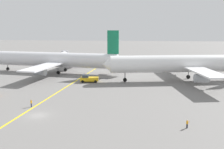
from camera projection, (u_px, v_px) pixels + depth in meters
name	position (u px, v px, depth m)	size (l,w,h in m)	color
ground_plane	(38.00, 115.00, 52.68)	(600.00, 600.00, 0.00)	slate
taxiway_stripe	(43.00, 101.00, 62.76)	(0.50, 120.00, 0.01)	yellow
airliner_at_gate_left	(54.00, 60.00, 102.23)	(59.19, 48.88, 17.00)	silver
airliner_being_pushed	(184.00, 64.00, 85.96)	(54.96, 43.60, 17.78)	white
pushback_tug	(89.00, 79.00, 84.76)	(9.23, 3.63, 2.82)	gold
ground_crew_marshaller_foreground	(31.00, 103.00, 58.20)	(0.36, 0.36, 1.74)	#2D3351
ground_crew_wing_walker_right	(187.00, 124.00, 45.94)	(0.50, 0.36, 1.60)	black
jet_bridge	(63.00, 55.00, 132.15)	(5.73, 20.33, 5.60)	#B7B7BC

